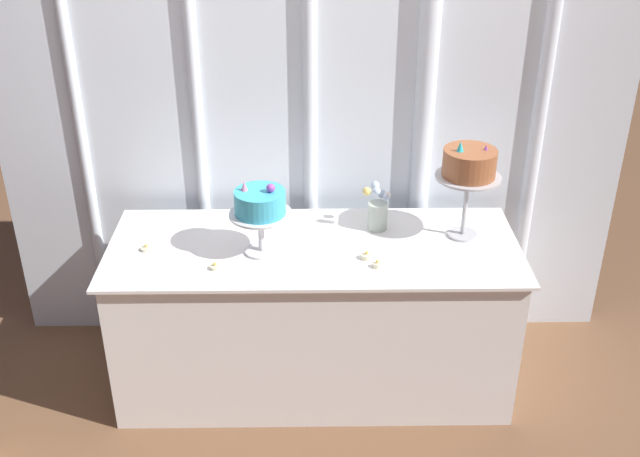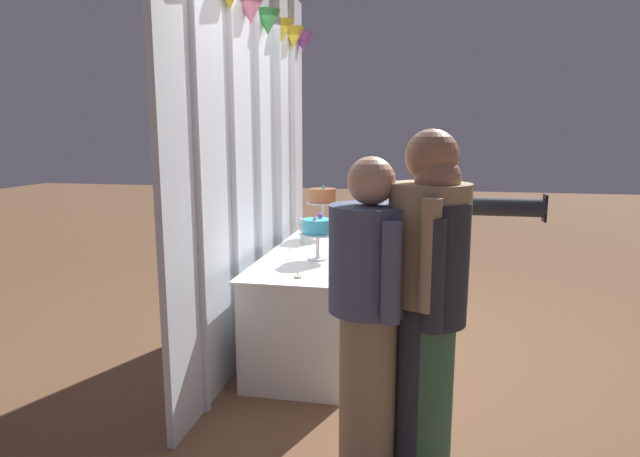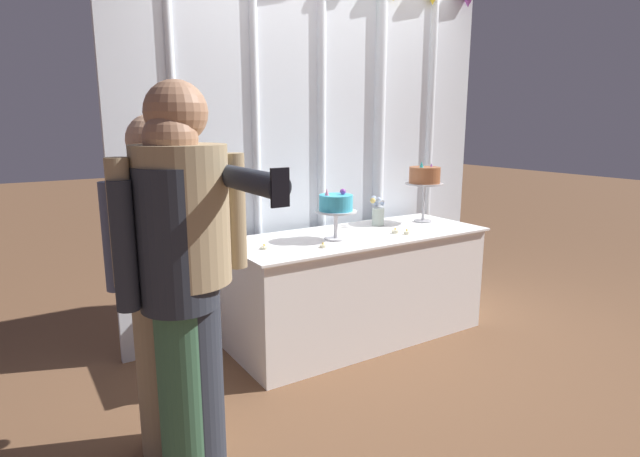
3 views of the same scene
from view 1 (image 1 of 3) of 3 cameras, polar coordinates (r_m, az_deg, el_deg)
ground_plane at (r=3.70m, az=-0.41°, el=-12.18°), size 24.00×24.00×0.00m
draped_curtain at (r=3.48m, az=-0.08°, el=14.40°), size 3.00×0.20×2.89m
cake_table at (r=3.55m, az=-0.45°, el=-6.53°), size 1.82×0.72×0.75m
cake_display_nearleft at (r=3.21m, az=-4.51°, el=1.67°), size 0.27×0.27×0.33m
cake_display_nearright at (r=3.34m, az=11.11°, el=4.54°), size 0.29×0.29×0.46m
flower_vase at (r=3.46m, az=4.34°, el=1.34°), size 0.13×0.11×0.22m
tealight_far_left at (r=3.40m, az=-12.87°, el=-1.47°), size 0.05×0.05×0.03m
tealight_near_left at (r=3.21m, az=-7.87°, el=-2.88°), size 0.04×0.04×0.03m
tealight_near_right at (r=3.25m, az=3.51°, el=-2.10°), size 0.05×0.05×0.04m
tealight_far_right at (r=3.19m, az=4.32°, el=-2.74°), size 0.04×0.04×0.04m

